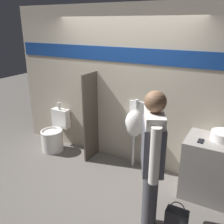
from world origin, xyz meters
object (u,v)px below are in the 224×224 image
(person_in_vest, at_px, (152,155))
(shopping_bag, at_px, (176,224))
(sink_basin, at_px, (223,136))
(cell_phone, at_px, (201,141))
(toilet, at_px, (54,135))
(urinal_near_counter, at_px, (134,124))

(person_in_vest, distance_m, shopping_bag, 0.88)
(sink_basin, bearing_deg, person_in_vest, -119.45)
(cell_phone, distance_m, person_in_vest, 0.99)
(shopping_bag, bearing_deg, cell_phone, 88.47)
(toilet, relative_size, person_in_vest, 0.52)
(person_in_vest, bearing_deg, sink_basin, -54.56)
(sink_basin, height_order, person_in_vest, person_in_vest)
(cell_phone, distance_m, shopping_bag, 1.14)
(sink_basin, relative_size, person_in_vest, 0.19)
(sink_basin, distance_m, cell_phone, 0.32)
(urinal_near_counter, relative_size, person_in_vest, 0.69)
(sink_basin, relative_size, cell_phone, 2.40)
(cell_phone, bearing_deg, shopping_bag, -91.53)
(sink_basin, distance_m, urinal_near_counter, 1.39)
(cell_phone, height_order, person_in_vest, person_in_vest)
(person_in_vest, height_order, shopping_bag, person_in_vest)
(cell_phone, distance_m, urinal_near_counter, 1.17)
(sink_basin, distance_m, shopping_bag, 1.35)
(toilet, bearing_deg, cell_phone, -2.32)
(shopping_bag, bearing_deg, urinal_near_counter, 132.13)
(cell_phone, relative_size, urinal_near_counter, 0.12)
(sink_basin, distance_m, toilet, 3.08)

